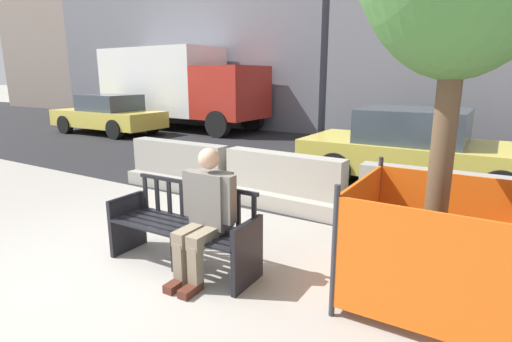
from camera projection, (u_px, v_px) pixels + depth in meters
name	position (u px, v px, depth m)	size (l,w,h in m)	color
ground_plane	(90.00, 281.00, 3.99)	(200.00, 200.00, 0.00)	gray
street_asphalt	(359.00, 149.00, 11.19)	(120.00, 12.00, 0.01)	black
street_bench	(183.00, 231.00, 4.23)	(1.70, 0.56, 0.88)	black
seated_person	(205.00, 211.00, 3.94)	(0.58, 0.73, 1.31)	#66605B
jersey_barrier_centre	(283.00, 185.00, 6.22)	(2.03, 0.76, 0.84)	#9E998E
jersey_barrier_left	(179.00, 169.00, 7.31)	(2.00, 0.69, 0.84)	gray
jersey_barrier_right	(438.00, 209.00, 5.09)	(2.01, 0.71, 0.84)	gray
construction_fence	(432.00, 242.00, 3.49)	(1.36, 1.36, 1.16)	#2D2D33
car_taxi_near	(419.00, 149.00, 7.36)	(4.24, 2.01, 1.42)	#DBC64C
car_sedan_mid	(108.00, 115.00, 14.14)	(4.23, 1.88, 1.38)	#DBC64C
delivery_truck	(176.00, 85.00, 15.26)	(6.86, 2.50, 3.05)	#B2281E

